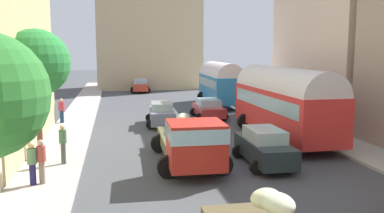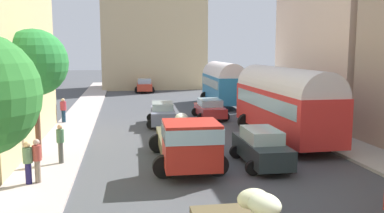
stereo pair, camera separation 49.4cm
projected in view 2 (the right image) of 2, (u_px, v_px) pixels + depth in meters
name	position (u px, v px, depth m)	size (l,w,h in m)	color
ground_plane	(183.00, 123.00, 27.97)	(154.00, 154.00, 0.00)	#45464B
sidewalk_left	(75.00, 125.00, 26.75)	(2.50, 70.00, 0.14)	#B1A49F
sidewalk_right	(282.00, 119.00, 29.18)	(2.50, 70.00, 0.14)	#ABA79D
building_right_2	(344.00, 38.00, 28.51)	(5.84, 11.10, 11.64)	beige
distant_church	(153.00, 36.00, 52.39)	(13.14, 6.78, 19.11)	tan
parked_bus_1	(283.00, 100.00, 22.46)	(3.42, 9.73, 4.05)	red
parked_bus_2	(223.00, 82.00, 36.36)	(3.46, 8.39, 3.90)	teal
cargo_truck_1	(187.00, 140.00, 17.09)	(3.16, 6.88, 2.23)	#B1251A
car_0	(162.00, 114.00, 26.87)	(2.29, 4.24, 1.55)	slate
car_1	(144.00, 86.00, 47.86)	(2.43, 3.73, 1.63)	#B63523
car_3	(261.00, 147.00, 17.49)	(2.19, 4.18, 1.62)	#222C2E
car_4	(210.00, 109.00, 29.60)	(2.38, 4.12, 1.44)	#B72F30
pedestrian_0	(37.00, 159.00, 14.78)	(0.36, 0.36, 1.78)	#7E6D5F
pedestrian_1	(63.00, 110.00, 27.22)	(0.56, 0.56, 1.78)	#17334C
pedestrian_2	(60.00, 142.00, 17.34)	(0.45, 0.45, 1.83)	#474A44
pedestrian_3	(28.00, 161.00, 14.64)	(0.38, 0.38, 1.73)	#201C4F
roadside_tree_2	(34.00, 63.00, 17.75)	(2.95, 2.95, 5.92)	brown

